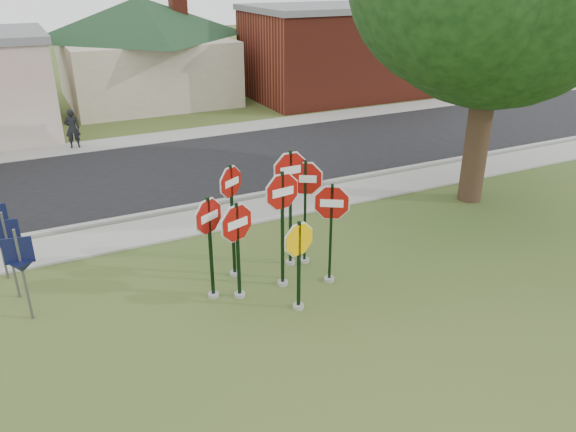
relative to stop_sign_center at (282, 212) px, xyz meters
name	(u,v)px	position (x,y,z in m)	size (l,w,h in m)	color
ground	(307,319)	(-0.15, -1.45, -1.78)	(120.00, 120.00, 0.00)	#2E4A1B
sidewalk_near	(216,218)	(-0.15, 4.05, -1.75)	(60.00, 1.60, 0.06)	gray
road	(173,171)	(-0.15, 8.55, -1.76)	(60.00, 7.00, 0.04)	black
sidewalk_far	(144,140)	(-0.15, 12.85, -1.75)	(60.00, 1.60, 0.06)	gray
curb	(205,205)	(-0.15, 5.05, -1.71)	(60.00, 0.20, 0.14)	gray
stop_sign_center	(282,212)	(0.00, 0.00, 0.00)	(1.12, 0.24, 2.81)	gray
stop_sign_yellow	(299,256)	(-0.12, -1.00, -0.55)	(0.97, 0.24, 2.09)	gray
stop_sign_left	(237,238)	(-1.05, -0.03, -0.37)	(1.07, 0.39, 2.31)	gray
stop_sign_right	(331,220)	(1.03, -0.32, -0.26)	(0.93, 0.58, 2.46)	gray
stop_sign_back_right	(290,190)	(0.58, 0.79, 0.12)	(1.14, 0.24, 2.96)	gray
stop_sign_back_left	(232,207)	(-0.81, 0.88, -0.06)	(0.85, 0.51, 2.78)	gray
stop_sign_far_right	(305,197)	(0.93, 0.73, -0.08)	(0.94, 0.59, 2.70)	gray
stop_sign_far_left	(210,235)	(-1.57, 0.21, -0.29)	(0.93, 0.52, 2.43)	gray
building_house	(142,29)	(1.86, 20.55, 1.87)	(11.60, 11.60, 6.20)	beige
building_brick	(343,50)	(11.85, 17.05, 0.63)	(10.20, 6.20, 4.75)	maroon
pedestrian	(72,128)	(-2.85, 12.88, -0.96)	(0.55, 0.36, 1.52)	black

